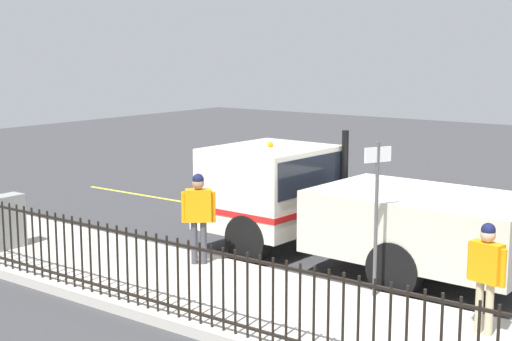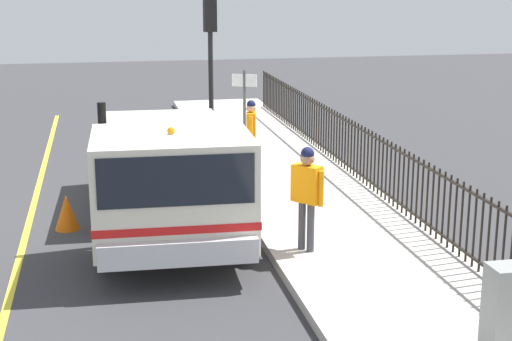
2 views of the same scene
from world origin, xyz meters
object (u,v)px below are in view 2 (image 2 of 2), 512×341
work_truck (167,169)px  street_sign (244,118)px  traffic_cone (67,212)px  worker_standing (307,188)px  pedestrian_distant (251,127)px  traffic_light_near (210,42)px

work_truck → street_sign: street_sign is taller
traffic_cone → worker_standing: bearing=-31.8°
work_truck → pedestrian_distant: bearing=-118.8°
worker_standing → street_sign: size_ratio=0.68×
worker_standing → pedestrian_distant: bearing=-40.8°
traffic_light_near → worker_standing: bearing=84.3°
work_truck → street_sign: bearing=-132.1°
traffic_light_near → work_truck: bearing=66.2°
pedestrian_distant → traffic_light_near: bearing=26.5°
work_truck → pedestrian_distant: (2.23, 3.75, -0.05)m
worker_standing → traffic_cone: 4.58m
pedestrian_distant → traffic_light_near: 2.97m
traffic_light_near → street_sign: bearing=81.9°
worker_standing → pedestrian_distant: 5.44m
pedestrian_distant → street_sign: size_ratio=0.64×
worker_standing → traffic_cone: worker_standing is taller
work_truck → traffic_cone: size_ratio=10.47×
traffic_light_near → traffic_cone: bearing=49.1°
pedestrian_distant → traffic_cone: (-4.00, -3.08, -0.82)m
work_truck → traffic_light_near: (1.67, 6.09, 1.68)m
traffic_light_near → street_sign: size_ratio=1.52×
work_truck → traffic_cone: 2.08m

